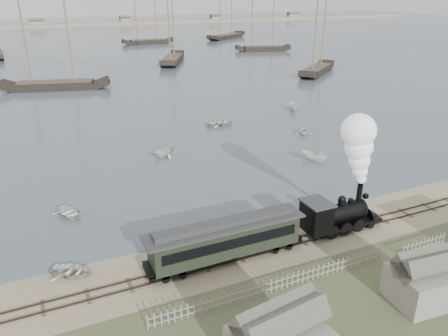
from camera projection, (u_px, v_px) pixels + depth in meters
name	position (u px, v px, depth m)	size (l,w,h in m)	color
ground	(299.00, 227.00, 39.85)	(600.00, 600.00, 0.00)	tan
harbor_water	(73.00, 40.00, 182.94)	(600.00, 336.00, 0.06)	#414E5E
rail_track	(311.00, 238.00, 38.15)	(120.00, 1.80, 0.16)	#3A2620
picket_fence_west	(277.00, 291.00, 31.47)	(19.00, 0.10, 1.20)	gray
shed_mid	(418.00, 301.00, 30.51)	(4.00, 3.50, 3.60)	gray
far_spit	(56.00, 26.00, 250.29)	(500.00, 20.00, 1.80)	tan
locomotive	(354.00, 181.00, 37.89)	(8.22, 3.07, 10.25)	black
passenger_coach	(226.00, 239.00, 34.24)	(13.02, 2.51, 3.16)	black
beached_dinghy	(72.00, 271.00, 33.13)	(3.38, 2.41, 0.70)	silver
rowboat_0	(69.00, 212.00, 41.61)	(3.53, 2.52, 0.73)	silver
rowboat_1	(163.00, 150.00, 56.17)	(3.28, 2.83, 1.73)	silver
rowboat_2	(313.00, 157.00, 54.63)	(3.34, 1.26, 1.29)	silver
rowboat_3	(221.00, 123.00, 69.14)	(4.40, 3.14, 0.91)	silver
rowboat_4	(303.00, 130.00, 64.64)	(2.86, 2.47, 1.51)	silver
rowboat_5	(293.00, 107.00, 77.45)	(3.51, 1.32, 1.36)	silver
schooner_2	(49.00, 41.00, 90.34)	(22.59, 5.21, 20.00)	black
schooner_3	(171.00, 27.00, 124.15)	(22.04, 5.09, 20.00)	black
schooner_4	(320.00, 33.00, 107.60)	(20.18, 4.66, 20.00)	black
schooner_5	(264.00, 21.00, 147.70)	(19.10, 4.41, 20.00)	black
schooner_8	(147.00, 17.00, 166.96)	(20.31, 4.69, 20.00)	black
schooner_9	(227.00, 14.00, 185.75)	(24.86, 5.74, 20.00)	black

